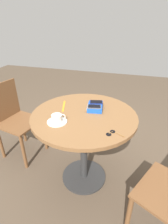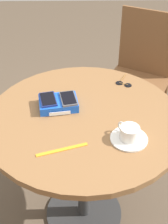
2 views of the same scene
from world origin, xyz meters
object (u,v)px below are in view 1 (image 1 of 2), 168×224
(round_table, at_px, (84,128))
(coffee_cup, at_px, (57,118))
(phone_navy, at_px, (96,102))
(chair_far_side, at_px, (16,120))
(lanyard_strap, at_px, (64,106))
(sunglasses, at_px, (112,133))
(phone_box, at_px, (95,107))
(saucer, at_px, (57,122))
(phone_gray, at_px, (94,107))

(round_table, xyz_separation_m, coffee_cup, (0.18, -0.17, 0.19))
(phone_navy, height_order, chair_far_side, chair_far_side)
(round_table, relative_size, lanyard_strap, 4.21)
(round_table, bearing_deg, sunglasses, 51.29)
(phone_box, distance_m, sunglasses, 0.39)
(round_table, xyz_separation_m, chair_far_side, (-0.17, -0.87, -0.15))
(saucer, bearing_deg, phone_gray, 137.16)
(phone_navy, relative_size, sunglasses, 0.99)
(phone_gray, height_order, lanyard_strap, phone_gray)
(saucer, relative_size, chair_far_side, 0.18)
(coffee_cup, bearing_deg, sunglasses, 85.78)
(phone_navy, bearing_deg, phone_box, 1.79)
(coffee_cup, bearing_deg, phone_box, 142.52)
(lanyard_strap, bearing_deg, coffee_cup, 12.04)
(lanyard_strap, bearing_deg, phone_gray, 86.02)
(coffee_cup, distance_m, lanyard_strap, 0.29)
(lanyard_strap, xyz_separation_m, sunglasses, (0.31, 0.50, 0.00))
(coffee_cup, height_order, sunglasses, coffee_cup)
(phone_gray, xyz_separation_m, chair_far_side, (-0.10, -0.94, -0.35))
(lanyard_strap, xyz_separation_m, chair_far_side, (-0.08, -0.64, -0.30))
(phone_gray, bearing_deg, saucer, -42.84)
(phone_box, relative_size, lanyard_strap, 0.91)
(phone_gray, xyz_separation_m, sunglasses, (0.29, 0.20, -0.04))
(saucer, distance_m, sunglasses, 0.44)
(saucer, xyz_separation_m, sunglasses, (0.03, 0.44, -0.00))
(round_table, height_order, coffee_cup, coffee_cup)
(round_table, xyz_separation_m, phone_navy, (-0.17, 0.07, 0.19))
(lanyard_strap, bearing_deg, phone_navy, 104.43)
(sunglasses, relative_size, chair_far_side, 0.15)
(coffee_cup, xyz_separation_m, chair_far_side, (-0.36, -0.70, -0.34))
(chair_far_side, bearing_deg, phone_navy, 89.87)
(phone_navy, distance_m, phone_gray, 0.10)
(round_table, relative_size, chair_far_side, 1.03)
(coffee_cup, bearing_deg, lanyard_strap, -167.96)
(phone_box, bearing_deg, coffee_cup, -37.48)
(sunglasses, height_order, chair_far_side, chair_far_side)
(round_table, relative_size, phone_navy, 7.01)
(saucer, bearing_deg, phone_navy, 146.45)
(saucer, bearing_deg, sunglasses, 86.00)
(round_table, distance_m, phone_navy, 0.27)
(phone_navy, distance_m, coffee_cup, 0.42)
(phone_navy, bearing_deg, phone_gray, 2.84)
(chair_far_side, bearing_deg, saucer, 63.03)
(phone_box, relative_size, phone_gray, 1.53)
(round_table, height_order, lanyard_strap, lanyard_strap)
(round_table, relative_size, coffee_cup, 8.93)
(lanyard_strap, bearing_deg, phone_box, 95.43)
(phone_navy, bearing_deg, sunglasses, 27.76)
(phone_navy, height_order, coffee_cup, coffee_cup)
(chair_far_side, bearing_deg, coffee_cup, 63.20)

